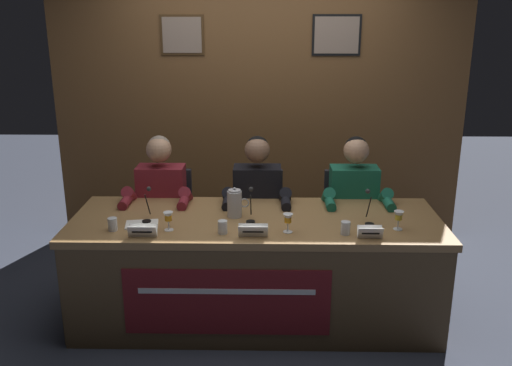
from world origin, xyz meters
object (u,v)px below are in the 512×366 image
(microphone_center, at_px, (251,211))
(chair_center, at_px, (257,228))
(chair_left, at_px, (166,228))
(juice_glass_center, at_px, (288,220))
(water_cup_left, at_px, (113,225))
(document_stack_left, at_px, (142,224))
(nameplate_center, at_px, (253,231))
(conference_table, at_px, (255,257))
(water_pitcher_central, at_px, (235,203))
(water_cup_center, at_px, (223,228))
(juice_glass_left, at_px, (168,218))
(chair_right, at_px, (349,229))
(panelist_center, at_px, (257,204))
(microphone_left, at_px, (147,211))
(water_cup_right, at_px, (345,229))
(nameplate_right, at_px, (370,232))
(panelist_left, at_px, (160,204))
(juice_glass_right, at_px, (399,217))
(panelist_right, at_px, (355,205))
(microphone_right, at_px, (369,213))
(nameplate_left, at_px, (143,231))

(microphone_center, bearing_deg, chair_center, 87.18)
(chair_left, relative_size, juice_glass_center, 7.11)
(water_cup_left, height_order, document_stack_left, water_cup_left)
(water_cup_left, height_order, nameplate_center, water_cup_left)
(conference_table, distance_m, microphone_center, 0.32)
(water_pitcher_central, distance_m, document_stack_left, 0.63)
(water_cup_left, distance_m, water_pitcher_central, 0.82)
(juice_glass_center, bearing_deg, water_cup_center, -176.31)
(juice_glass_left, relative_size, chair_right, 0.14)
(panelist_center, bearing_deg, water_cup_left, -143.97)
(microphone_left, distance_m, water_cup_right, 1.31)
(nameplate_right, bearing_deg, panelist_left, 152.16)
(nameplate_right, bearing_deg, chair_center, 126.48)
(chair_left, relative_size, chair_center, 1.00)
(juice_glass_right, bearing_deg, water_cup_center, -175.50)
(chair_center, xyz_separation_m, nameplate_center, (-0.01, -0.95, 0.37))
(microphone_center, relative_size, panelist_right, 0.18)
(juice_glass_center, relative_size, juice_glass_right, 1.00)
(juice_glass_center, xyz_separation_m, document_stack_left, (-0.96, 0.10, -0.08))
(water_cup_right, bearing_deg, panelist_center, 129.05)
(panelist_center, distance_m, water_cup_right, 0.91)
(chair_left, relative_size, water_cup_left, 10.37)
(microphone_left, distance_m, nameplate_right, 1.46)
(conference_table, bearing_deg, water_cup_left, -171.61)
(microphone_center, bearing_deg, microphone_right, -2.18)
(chair_right, height_order, water_pitcher_central, water_pitcher_central)
(panelist_center, bearing_deg, water_pitcher_central, -110.10)
(nameplate_right, bearing_deg, nameplate_left, -179.86)
(conference_table, distance_m, microphone_right, 0.81)
(chair_center, bearing_deg, water_cup_left, -136.65)
(conference_table, height_order, microphone_center, microphone_center)
(microphone_center, distance_m, microphone_right, 0.78)
(nameplate_left, relative_size, microphone_right, 0.83)
(juice_glass_right, bearing_deg, conference_table, 174.98)
(juice_glass_left, xyz_separation_m, document_stack_left, (-0.19, 0.08, -0.08))
(juice_glass_right, bearing_deg, chair_center, 138.60)
(water_cup_left, height_order, microphone_center, microphone_center)
(nameplate_left, distance_m, water_cup_right, 1.27)
(panelist_right, bearing_deg, nameplate_right, -91.80)
(nameplate_center, bearing_deg, nameplate_left, -178.61)
(microphone_center, distance_m, document_stack_left, 0.72)
(nameplate_right, distance_m, document_stack_left, 1.48)
(microphone_left, bearing_deg, panelist_right, 18.77)
(microphone_right, bearing_deg, nameplate_center, -163.05)
(chair_left, xyz_separation_m, juice_glass_left, (0.18, -0.85, 0.41))
(nameplate_right, xyz_separation_m, microphone_right, (0.03, 0.24, 0.03))
(nameplate_center, distance_m, microphone_center, 0.26)
(nameplate_left, relative_size, nameplate_center, 0.97)
(nameplate_left, bearing_deg, nameplate_center, 1.39)
(chair_left, distance_m, chair_right, 1.47)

